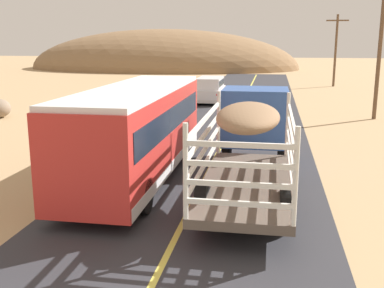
% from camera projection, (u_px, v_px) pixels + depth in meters
% --- Properties ---
extents(livestock_truck, '(2.53, 9.70, 3.02)m').
position_uv_depth(livestock_truck, '(253.00, 127.00, 16.19)').
color(livestock_truck, '#3359A5').
rests_on(livestock_truck, road_surface).
extents(bus, '(2.54, 10.00, 3.21)m').
position_uv_depth(bus, '(138.00, 130.00, 15.95)').
color(bus, red).
rests_on(bus, road_surface).
extents(car_far, '(1.90, 4.62, 1.93)m').
position_uv_depth(car_far, '(210.00, 89.00, 35.46)').
color(car_far, silver).
rests_on(car_far, road_surface).
extents(power_pole_mid, '(2.20, 0.24, 8.18)m').
position_uv_depth(power_pole_mid, '(380.00, 46.00, 27.48)').
color(power_pole_mid, brown).
rests_on(power_pole_mid, ground).
extents(power_pole_far, '(2.20, 0.24, 7.21)m').
position_uv_depth(power_pole_far, '(336.00, 48.00, 47.13)').
color(power_pole_far, brown).
rests_on(power_pole_far, ground).
extents(distant_hill, '(44.64, 27.16, 12.80)m').
position_uv_depth(distant_hill, '(163.00, 68.00, 77.43)').
color(distant_hill, olive).
rests_on(distant_hill, ground).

